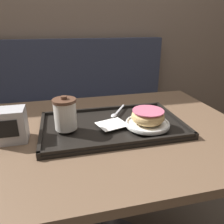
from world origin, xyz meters
name	(u,v)px	position (x,y,z in m)	size (l,w,h in m)	color
wall_behind	(78,10)	(0.00, 1.10, 1.20)	(8.00, 0.05, 2.40)	#7A6656
booth_bench	(61,130)	(-0.20, 0.87, 0.32)	(1.72, 0.44, 1.00)	#33384C
cafe_table	(111,162)	(0.00, 0.00, 0.58)	(1.04, 0.78, 0.73)	brown
serving_tray	(112,126)	(0.01, 0.00, 0.74)	(0.53, 0.33, 0.02)	black
napkin_paper	(112,124)	(0.00, -0.02, 0.76)	(0.12, 0.11, 0.00)	white
coffee_cup_front	(65,114)	(-0.17, -0.01, 0.82)	(0.08, 0.08, 0.12)	white
plate_with_chocolate_donut	(147,123)	(0.13, -0.06, 0.77)	(0.16, 0.16, 0.01)	white
donut_chocolate_glazed	(148,116)	(0.13, -0.06, 0.80)	(0.12, 0.12, 0.05)	#DBB270
spoon	(116,114)	(0.04, 0.07, 0.76)	(0.10, 0.14, 0.01)	silver
napkin_dispenser	(10,125)	(-0.35, -0.02, 0.79)	(0.10, 0.08, 0.12)	#B7B7BC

